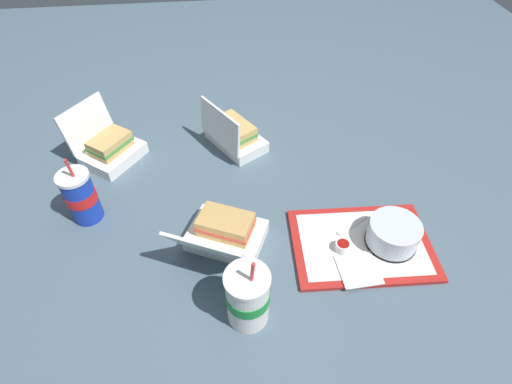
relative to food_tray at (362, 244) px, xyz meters
name	(u,v)px	position (x,y,z in m)	size (l,w,h in m)	color
ground_plane	(239,197)	(-0.31, 0.22, -0.01)	(3.20, 3.20, 0.00)	#4C6070
food_tray	(362,244)	(0.00, 0.00, 0.00)	(0.38, 0.28, 0.01)	red
cake_container	(393,234)	(0.08, -0.01, 0.04)	(0.14, 0.14, 0.07)	black
ketchup_cup	(343,246)	(-0.06, -0.01, 0.02)	(0.04, 0.04, 0.02)	white
napkin_stack	(359,270)	(-0.03, -0.08, 0.01)	(0.10, 0.10, 0.00)	white
plastic_fork	(353,225)	(-0.01, 0.06, 0.01)	(0.11, 0.01, 0.01)	white
clamshell_sandwich_left	(110,148)	(-0.72, 0.45, 0.04)	(0.25, 0.25, 0.18)	white
clamshell_sandwich_front	(234,135)	(-0.31, 0.47, 0.04)	(0.22, 0.25, 0.17)	white
clamshell_sandwich_back	(224,233)	(-0.37, 0.05, 0.04)	(0.27, 0.28, 0.17)	white
soda_cup_front	(248,297)	(-0.32, -0.17, 0.08)	(0.10, 0.10, 0.22)	white
soda_cup_left	(81,196)	(-0.75, 0.19, 0.08)	(0.09, 0.09, 0.22)	#1938B7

